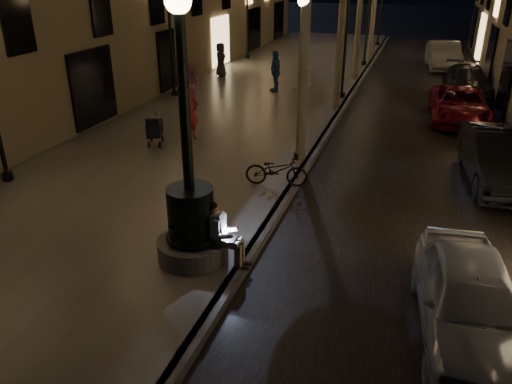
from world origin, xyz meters
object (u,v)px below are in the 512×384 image
at_px(pedestrian_blue, 275,71).
at_px(pedestrian_dark, 221,60).
at_px(stroller, 155,129).
at_px(pedestrian_pink, 191,84).
at_px(lamp_left_c, 247,6).
at_px(fountain_lamppost, 191,212).
at_px(car_second, 500,158).
at_px(pedestrian_white, 303,82).
at_px(lamp_curb_b, 347,25).
at_px(car_third, 459,105).
at_px(seated_man_laptop, 221,231).
at_px(lamp_curb_a, 302,56).
at_px(bicycle, 276,170).
at_px(pedestrian_red, 190,113).
at_px(car_rear, 467,81).
at_px(car_front, 470,300).
at_px(car_fifth, 444,56).
at_px(lamp_curb_c, 369,9).

xyz_separation_m(pedestrian_blue, pedestrian_dark, (-3.59, 2.38, -0.08)).
distance_m(stroller, pedestrian_pink, 5.07).
distance_m(lamp_left_c, pedestrian_dark, 5.95).
relative_size(fountain_lamppost, lamp_left_c, 1.08).
relative_size(car_second, pedestrian_white, 2.73).
relative_size(lamp_curb_b, pedestrian_dark, 2.86).
bearing_deg(car_third, lamp_curb_b, 160.00).
bearing_deg(seated_man_laptop, car_third, 68.85).
xyz_separation_m(lamp_curb_a, pedestrian_dark, (-6.66, 10.49, -2.20)).
xyz_separation_m(lamp_left_c, bicycle, (7.00, -18.08, -2.61)).
relative_size(seated_man_laptop, car_second, 0.29).
bearing_deg(pedestrian_red, car_rear, -10.62).
xyz_separation_m(car_front, car_fifth, (-0.06, 23.62, 0.10)).
bearing_deg(car_third, car_second, -84.81).
height_order(lamp_curb_a, car_fifth, lamp_curb_a).
relative_size(fountain_lamppost, lamp_curb_a, 1.08).
distance_m(car_second, pedestrian_dark, 15.82).
xyz_separation_m(car_front, pedestrian_red, (-8.19, 7.15, 0.43)).
bearing_deg(car_second, car_fifth, 88.51).
xyz_separation_m(seated_man_laptop, stroller, (-4.60, 5.82, -0.15)).
bearing_deg(bicycle, car_second, -75.47).
distance_m(car_third, pedestrian_red, 10.35).
distance_m(fountain_lamppost, pedestrian_red, 7.38).
bearing_deg(lamp_curb_c, bicycle, -90.32).
height_order(lamp_left_c, pedestrian_red, lamp_left_c).
xyz_separation_m(car_front, car_second, (1.14, 6.85, 0.08)).
relative_size(lamp_left_c, stroller, 4.50).
distance_m(lamp_curb_a, car_front, 8.22).
xyz_separation_m(pedestrian_pink, bicycle, (5.59, -6.86, -0.43)).
relative_size(car_front, car_rear, 0.88).
bearing_deg(car_front, car_fifth, 84.23).
height_order(seated_man_laptop, pedestrian_blue, pedestrian_blue).
height_order(lamp_curb_c, lamp_left_c, same).
relative_size(lamp_left_c, pedestrian_white, 2.95).
height_order(stroller, car_second, car_second).
height_order(fountain_lamppost, lamp_curb_c, fountain_lamppost).
xyz_separation_m(lamp_curb_b, car_second, (5.50, -7.62, -2.50)).
distance_m(stroller, car_second, 10.21).
height_order(lamp_curb_c, pedestrian_white, lamp_curb_c).
bearing_deg(lamp_curb_c, pedestrian_red, -104.05).
bearing_deg(lamp_left_c, car_rear, -22.04).
relative_size(car_front, car_second, 0.87).
height_order(lamp_left_c, bicycle, lamp_left_c).
distance_m(lamp_curb_c, lamp_left_c, 7.10).
bearing_deg(car_fifth, seated_man_laptop, -106.42).
bearing_deg(pedestrian_red, stroller, 165.82).
relative_size(lamp_curb_b, car_second, 1.08).
height_order(car_front, pedestrian_dark, pedestrian_dark).
bearing_deg(lamp_curb_c, stroller, -106.17).
bearing_deg(fountain_lamppost, pedestrian_white, 93.42).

